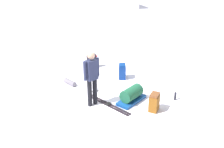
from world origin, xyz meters
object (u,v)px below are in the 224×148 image
(ski_pair_near, at_px, (108,104))
(gear_sled, at_px, (132,95))
(skier_standing, at_px, (92,76))
(backpack_bright, at_px, (154,102))
(ski_poles_planted_near, at_px, (95,73))
(backpack_large_dark, at_px, (122,72))
(sleeping_mat_rolled, at_px, (70,82))
(backpack_small_spare, at_px, (92,61))
(thermos_bottle, at_px, (175,96))

(ski_pair_near, height_order, gear_sled, gear_sled)
(skier_standing, xyz_separation_m, ski_pair_near, (0.48, -0.10, -0.94))
(backpack_bright, bearing_deg, gear_sled, 131.31)
(ski_poles_planted_near, bearing_deg, backpack_bright, -40.17)
(backpack_large_dark, bearing_deg, gear_sled, -90.87)
(backpack_large_dark, height_order, sleeping_mat_rolled, backpack_large_dark)
(skier_standing, xyz_separation_m, backpack_bright, (1.77, -0.60, -0.68))
(backpack_small_spare, height_order, gear_sled, backpack_small_spare)
(ski_pair_near, relative_size, backpack_small_spare, 2.52)
(backpack_small_spare, bearing_deg, backpack_large_dark, -51.01)
(skier_standing, bearing_deg, ski_poles_planted_near, 79.39)
(backpack_small_spare, height_order, thermos_bottle, backpack_small_spare)
(skier_standing, bearing_deg, backpack_large_dark, 55.58)
(ski_pair_near, xyz_separation_m, backpack_bright, (1.29, -0.50, 0.26))
(backpack_large_dark, height_order, ski_poles_planted_near, ski_poles_planted_near)
(backpack_small_spare, relative_size, thermos_bottle, 2.24)
(sleeping_mat_rolled, bearing_deg, skier_standing, -64.91)
(backpack_large_dark, relative_size, gear_sled, 0.54)
(gear_sled, xyz_separation_m, thermos_bottle, (1.40, -0.09, -0.09))
(ski_pair_near, bearing_deg, ski_poles_planted_near, 111.03)
(ski_pair_near, xyz_separation_m, sleeping_mat_rolled, (-1.20, 1.64, 0.08))
(backpack_bright, xyz_separation_m, backpack_small_spare, (-1.59, 3.75, 0.01))
(backpack_bright, bearing_deg, backpack_small_spare, 112.93)
(backpack_large_dark, bearing_deg, sleeping_mat_rolled, -171.71)
(ski_poles_planted_near, bearing_deg, backpack_large_dark, 43.73)
(backpack_large_dark, relative_size, thermos_bottle, 2.23)
(gear_sled, distance_m, sleeping_mat_rolled, 2.47)
(sleeping_mat_rolled, bearing_deg, ski_pair_near, -53.84)
(gear_sled, xyz_separation_m, sleeping_mat_rolled, (-1.94, 1.52, -0.13))
(ski_poles_planted_near, distance_m, gear_sled, 1.41)
(backpack_bright, height_order, gear_sled, backpack_bright)
(ski_poles_planted_near, xyz_separation_m, sleeping_mat_rolled, (-0.86, 0.77, -0.64))
(ski_poles_planted_near, distance_m, thermos_bottle, 2.69)
(skier_standing, distance_m, ski_pair_near, 1.06)
(ski_pair_near, distance_m, thermos_bottle, 2.15)
(ski_poles_planted_near, bearing_deg, skier_standing, -100.61)
(ski_pair_near, xyz_separation_m, thermos_bottle, (2.15, 0.02, 0.12))
(gear_sled, bearing_deg, thermos_bottle, -3.68)
(ski_poles_planted_near, distance_m, sleeping_mat_rolled, 1.32)
(skier_standing, bearing_deg, backpack_small_spare, 86.73)
(skier_standing, relative_size, thermos_bottle, 6.54)
(gear_sled, bearing_deg, backpack_bright, -48.69)
(gear_sled, height_order, sleeping_mat_rolled, gear_sled)
(ski_pair_near, height_order, backpack_large_dark, backpack_large_dark)
(thermos_bottle, bearing_deg, backpack_large_dark, 125.92)
(gear_sled, relative_size, thermos_bottle, 4.15)
(ski_pair_near, bearing_deg, thermos_bottle, 0.61)
(skier_standing, height_order, backpack_bright, skier_standing)
(backpack_bright, xyz_separation_m, sleeping_mat_rolled, (-2.49, 2.14, -0.18))
(backpack_bright, distance_m, ski_poles_planted_near, 2.17)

